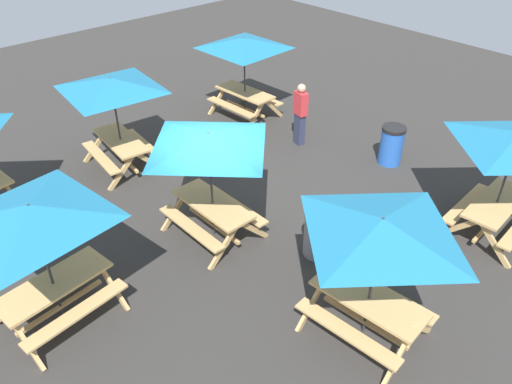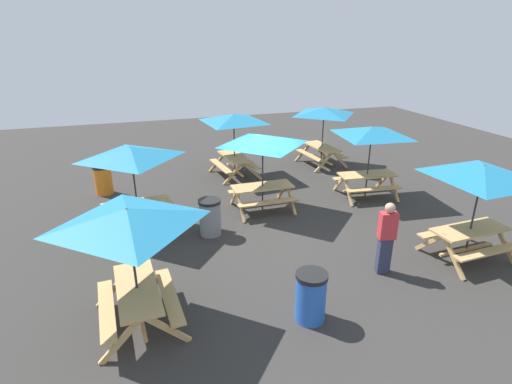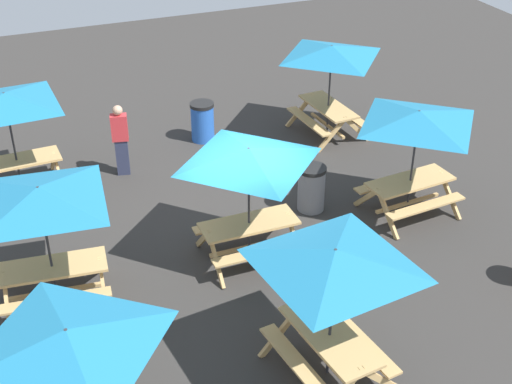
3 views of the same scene
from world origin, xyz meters
The scene contains 12 objects.
ground_plane centered at (0.00, 0.00, 0.00)m, with size 29.52×29.52×0.00m, color #33302D.
picnic_table_0 centered at (-0.08, 0.29, 1.99)m, with size 2.01×2.01×2.34m.
picnic_table_1 centered at (-0.08, 3.52, 1.99)m, with size 2.81×2.81×2.34m.
picnic_table_2 centered at (3.47, 0.28, 1.99)m, with size 2.81×2.81×2.34m.
picnic_table_3 centered at (-3.82, -3.86, 1.99)m, with size 2.13×2.13×2.34m.
picnic_table_4 centered at (3.59, 3.77, 1.99)m, with size 2.19×2.19×2.34m.
picnic_table_5 centered at (3.62, -3.81, 1.99)m, with size 2.83×2.83×2.34m.
picnic_table_6 centered at (-3.67, 0.07, 1.99)m, with size 2.17×2.17×2.34m.
trash_bin_blue centered at (-0.82, -4.69, 0.49)m, with size 0.59×0.59×0.98m.
trash_bin_orange centered at (-4.65, 3.08, 0.49)m, with size 0.59×0.59×0.98m.
trash_bin_gray centered at (-1.89, -0.81, 0.49)m, with size 0.59×0.59×0.98m.
person_standing centered at (1.39, -3.75, 0.89)m, with size 0.40×0.29×1.67m.
Camera 2 is at (-3.60, -10.16, 4.96)m, focal length 28.00 mm.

